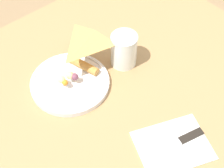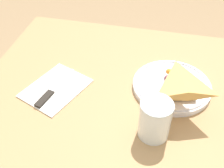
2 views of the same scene
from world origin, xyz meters
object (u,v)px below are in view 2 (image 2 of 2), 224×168
(milk_glass, at_px, (155,120))
(napkin_folded, at_px, (56,88))
(butter_knife, at_px, (54,89))
(plate_pizza, at_px, (172,84))
(dining_table, at_px, (125,147))

(milk_glass, height_order, napkin_folded, milk_glass)
(milk_glass, relative_size, butter_knife, 0.59)
(plate_pizza, xyz_separation_m, napkin_folded, (-0.07, 0.33, -0.01))
(plate_pizza, relative_size, napkin_folded, 1.03)
(milk_glass, distance_m, napkin_folded, 0.31)
(dining_table, xyz_separation_m, milk_glass, (-0.03, -0.07, 0.17))
(dining_table, distance_m, milk_glass, 0.19)
(milk_glass, xyz_separation_m, butter_knife, (0.09, 0.29, -0.04))
(napkin_folded, bearing_deg, milk_glass, -108.70)
(milk_glass, bearing_deg, butter_knife, 72.85)
(dining_table, distance_m, butter_knife, 0.26)
(plate_pizza, xyz_separation_m, butter_knife, (-0.08, 0.33, -0.01))
(plate_pizza, height_order, milk_glass, milk_glass)
(napkin_folded, bearing_deg, butter_knife, 166.14)
(dining_table, bearing_deg, butter_knife, 73.92)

